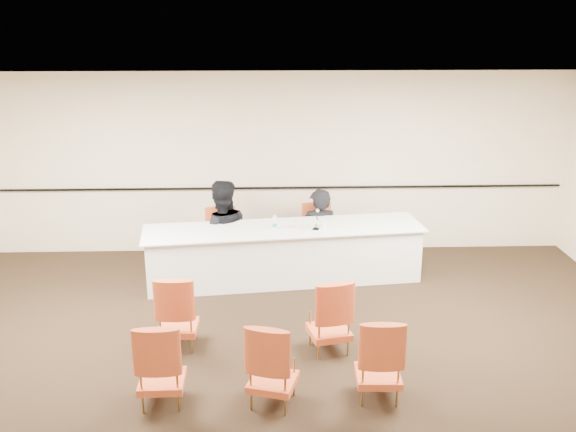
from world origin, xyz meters
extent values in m
plane|color=black|center=(0.00, 0.00, 0.00)|extent=(10.00, 10.00, 0.00)
plane|color=silver|center=(0.00, 0.00, 3.00)|extent=(10.00, 10.00, 0.00)
cube|color=#F8E1C3|center=(0.00, 4.00, 1.50)|extent=(10.00, 0.04, 3.00)
cube|color=black|center=(0.00, 3.96, 1.10)|extent=(9.80, 0.04, 0.03)
imported|color=black|center=(0.79, 3.37, 0.35)|extent=(0.71, 0.53, 1.79)
imported|color=black|center=(-0.74, 3.19, 0.49)|extent=(1.04, 0.88, 1.90)
cube|color=white|center=(0.53, 2.65, 0.83)|extent=(0.37, 0.35, 0.00)
cylinder|color=silver|center=(0.40, 2.68, 0.88)|extent=(0.07, 0.07, 0.10)
cylinder|color=white|center=(0.81, 2.68, 0.89)|extent=(0.10, 0.10, 0.12)
camera|label=1|loc=(-0.03, -6.31, 3.91)|focal=40.00mm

